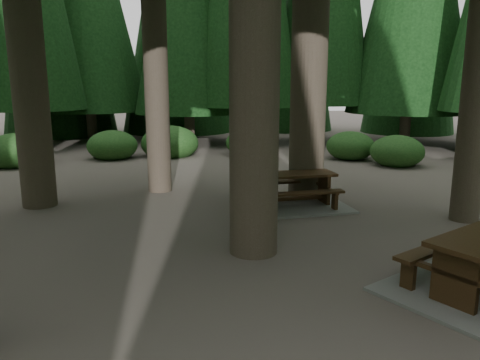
{
  "coord_description": "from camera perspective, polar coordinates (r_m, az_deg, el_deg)",
  "views": [
    {
      "loc": [
        0.32,
        -7.64,
        2.97
      ],
      "look_at": [
        0.59,
        1.15,
        1.1
      ],
      "focal_mm": 35.0,
      "sensor_mm": 36.0,
      "label": 1
    }
  ],
  "objects": [
    {
      "name": "ground",
      "position": [
        8.2,
        -3.93,
        -9.24
      ],
      "size": [
        80.0,
        80.0,
        0.0
      ],
      "primitive_type": "plane",
      "color": "#554C45",
      "rests_on": "ground"
    },
    {
      "name": "picnic_table_c",
      "position": [
        11.34,
        6.7,
        -1.79
      ],
      "size": [
        2.76,
        2.43,
        0.82
      ],
      "rotation": [
        0.0,
        0.0,
        0.2
      ],
      "color": "gray",
      "rests_on": "ground"
    },
    {
      "name": "shrub_ring",
      "position": [
        8.78,
        0.82,
        -5.0
      ],
      "size": [
        23.86,
        24.64,
        1.49
      ],
      "color": "#1E4F1B",
      "rests_on": "ground"
    }
  ]
}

